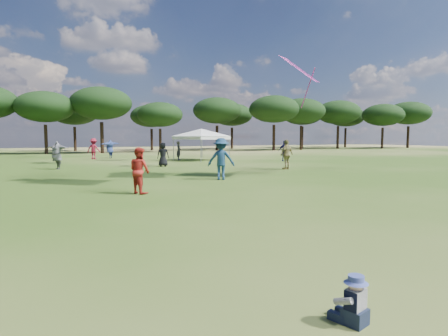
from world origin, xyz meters
The scene contains 4 objects.
tree_line centered at (2.39, 47.41, 5.42)m, with size 108.78×17.63×7.77m.
tent_right centered at (8.84, 27.19, 2.41)m, with size 6.26×6.26×2.83m.
toddler centered at (0.55, 1.94, 0.23)m, with size 0.38×0.41×0.51m.
festival_crowd centered at (-2.31, 23.35, 0.85)m, with size 31.63×23.06×1.90m.
Camera 1 is at (-2.18, -0.83, 1.90)m, focal length 30.00 mm.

